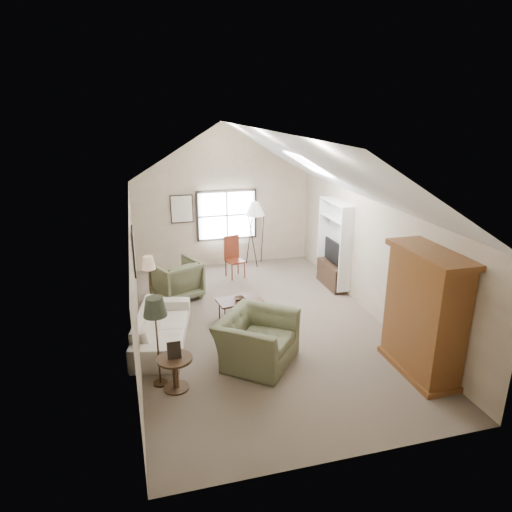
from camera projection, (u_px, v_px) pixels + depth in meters
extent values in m
cube|color=brown|center=(261.00, 324.00, 9.66)|extent=(5.00, 8.00, 0.01)
cube|color=#B7A98B|center=(223.00, 222.00, 12.93)|extent=(5.00, 0.01, 2.50)
cube|color=#B7A98B|center=(349.00, 378.00, 5.60)|extent=(5.00, 0.01, 2.50)
cube|color=#B7A98B|center=(134.00, 281.00, 8.65)|extent=(0.01, 8.00, 2.50)
cube|color=#B7A98B|center=(372.00, 259.00, 9.88)|extent=(0.01, 8.00, 2.50)
cube|color=black|center=(227.00, 215.00, 12.85)|extent=(1.72, 0.08, 1.42)
cube|color=black|center=(134.00, 251.00, 8.77)|extent=(0.68, 0.04, 0.88)
cube|color=black|center=(182.00, 209.00, 12.47)|extent=(0.62, 0.04, 0.78)
cube|color=brown|center=(424.00, 314.00, 7.65)|extent=(0.60, 1.50, 2.20)
cube|color=white|center=(334.00, 243.00, 11.33)|extent=(0.32, 1.30, 2.10)
cube|color=#382316|center=(332.00, 275.00, 11.60)|extent=(0.34, 1.18, 0.60)
cube|color=black|center=(333.00, 252.00, 11.40)|extent=(0.05, 0.90, 0.55)
imported|color=beige|center=(162.00, 327.00, 8.83)|extent=(1.34, 2.42, 0.67)
imported|color=#555D41|center=(257.00, 340.00, 8.14)|extent=(1.78, 1.80, 0.88)
imported|color=#5A5D41|center=(176.00, 280.00, 10.85)|extent=(1.32, 1.34, 0.93)
cube|color=#3A1F17|center=(240.00, 310.00, 9.78)|extent=(0.99, 0.63, 0.48)
imported|color=#3E2719|center=(239.00, 299.00, 9.70)|extent=(0.25, 0.25, 0.05)
cylinder|color=#3C2718|center=(176.00, 373.00, 7.40)|extent=(0.68, 0.68, 0.57)
cube|color=brown|center=(235.00, 257.00, 12.11)|extent=(0.53, 0.53, 1.11)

